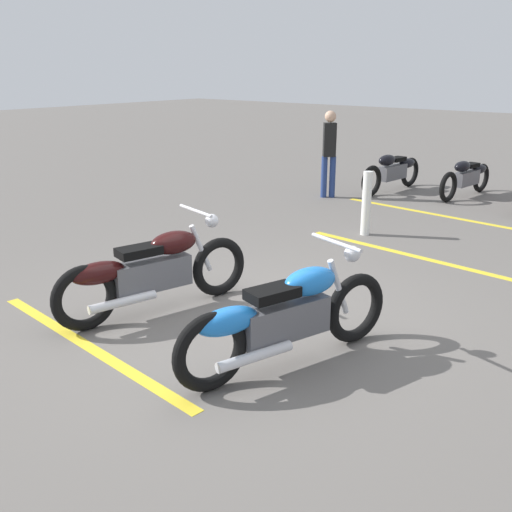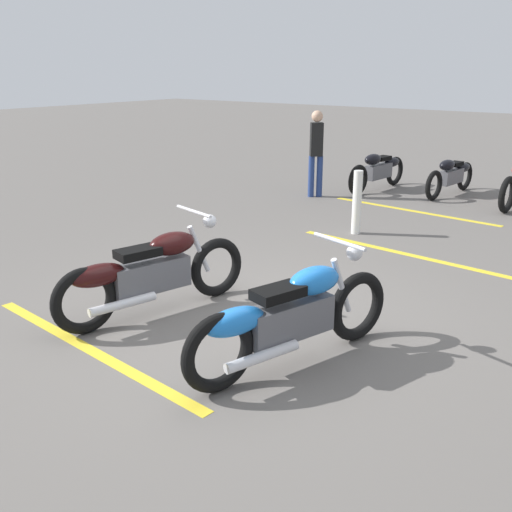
# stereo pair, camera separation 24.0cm
# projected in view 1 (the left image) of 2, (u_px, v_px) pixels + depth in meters

# --- Properties ---
(ground_plane) EXTENTS (60.00, 60.00, 0.00)m
(ground_plane) POSITION_uv_depth(u_px,v_px,m) (242.00, 322.00, 6.00)
(ground_plane) COLOR #66605B
(motorcycle_bright_foreground) EXTENTS (2.17, 0.81, 1.04)m
(motorcycle_bright_foreground) POSITION_uv_depth(u_px,v_px,m) (284.00, 316.00, 4.99)
(motorcycle_bright_foreground) COLOR black
(motorcycle_bright_foreground) RESTS_ON ground
(motorcycle_dark_foreground) EXTENTS (2.19, 0.76, 1.04)m
(motorcycle_dark_foreground) POSITION_uv_depth(u_px,v_px,m) (151.00, 271.00, 6.09)
(motorcycle_dark_foreground) COLOR black
(motorcycle_dark_foreground) RESTS_ON ground
(motorcycle_row_center) EXTENTS (1.94, 0.36, 0.73)m
(motorcycle_row_center) POSITION_uv_depth(u_px,v_px,m) (467.00, 176.00, 11.61)
(motorcycle_row_center) COLOR black
(motorcycle_row_center) RESTS_ON ground
(motorcycle_row_right) EXTENTS (2.05, 0.36, 0.77)m
(motorcycle_row_right) POSITION_uv_depth(u_px,v_px,m) (393.00, 170.00, 12.13)
(motorcycle_row_right) COLOR black
(motorcycle_row_right) RESTS_ON ground
(bystander_near_row) EXTENTS (0.29, 0.30, 1.67)m
(bystander_near_row) POSITION_uv_depth(u_px,v_px,m) (329.00, 150.00, 11.38)
(bystander_near_row) COLOR navy
(bystander_near_row) RESTS_ON ground
(bollard_post) EXTENTS (0.14, 0.14, 0.98)m
(bollard_post) POSITION_uv_depth(u_px,v_px,m) (366.00, 203.00, 8.94)
(bollard_post) COLOR white
(bollard_post) RESTS_ON ground
(parking_stripe_near) EXTENTS (0.42, 3.20, 0.01)m
(parking_stripe_near) POSITION_uv_depth(u_px,v_px,m) (87.00, 346.00, 5.48)
(parking_stripe_near) COLOR yellow
(parking_stripe_near) RESTS_ON ground
(parking_stripe_mid) EXTENTS (0.42, 3.20, 0.01)m
(parking_stripe_mid) POSITION_uv_depth(u_px,v_px,m) (407.00, 254.00, 8.13)
(parking_stripe_mid) COLOR yellow
(parking_stripe_mid) RESTS_ON ground
(parking_stripe_far) EXTENTS (0.42, 3.20, 0.01)m
(parking_stripe_far) POSITION_uv_depth(u_px,v_px,m) (425.00, 212.00, 10.43)
(parking_stripe_far) COLOR yellow
(parking_stripe_far) RESTS_ON ground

